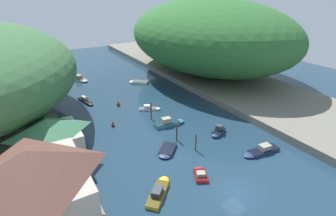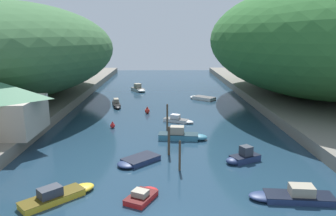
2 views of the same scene
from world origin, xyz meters
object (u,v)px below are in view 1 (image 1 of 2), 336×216
boat_small_dinghy (138,82)px  boat_open_rowboat (261,151)px  boat_moored_right (150,108)px  person_by_boathouse (79,173)px  boat_far_upstream (218,132)px  boat_yellow_tender (81,79)px  boat_white_cruiser (167,151)px  boat_red_skiff (170,123)px  channel_buoy_near (118,104)px  boathouse_shed (50,138)px  boat_mid_channel (200,174)px  boat_far_right_bank (159,191)px  boat_cabin_cruiser (86,101)px  channel_buoy_far (113,124)px  person_on_quay (75,185)px  waterfront_building (34,188)px

boat_small_dinghy → boat_open_rowboat: bearing=-137.5°
boat_moored_right → person_by_boathouse: bearing=-21.7°
boat_far_upstream → boat_yellow_tender: bearing=-9.1°
boat_yellow_tender → boat_white_cruiser: (2.68, -40.86, -0.24)m
boat_red_skiff → channel_buoy_near: 13.95m
boathouse_shed → boat_white_cruiser: size_ratio=1.78×
boat_mid_channel → boat_open_rowboat: boat_open_rowboat is taller
boat_open_rowboat → boat_yellow_tender: 50.54m
boat_far_right_bank → person_by_boathouse: size_ratio=3.13×
boat_cabin_cruiser → boat_red_skiff: bearing=107.0°
boat_moored_right → boat_yellow_tender: 26.91m
boat_far_right_bank → boat_yellow_tender: boat_yellow_tender is taller
boat_red_skiff → channel_buoy_far: bearing=-111.9°
boat_red_skiff → boat_mid_channel: bearing=-8.8°
boathouse_shed → channel_buoy_near: boathouse_shed is taller
boat_far_upstream → channel_buoy_near: bearing=0.0°
boat_far_upstream → person_on_quay: bearing=71.3°
waterfront_building → boat_far_upstream: 29.42m
boat_mid_channel → channel_buoy_near: size_ratio=3.09×
waterfront_building → boat_small_dinghy: bearing=53.4°
boat_open_rowboat → person_by_boathouse: 26.15m
boat_mid_channel → boat_cabin_cruiser: (-6.43, 32.53, 0.11)m
boat_open_rowboat → boat_far_upstream: size_ratio=1.64×
boathouse_shed → channel_buoy_near: size_ratio=7.03×
boat_mid_channel → boat_far_upstream: bearing=64.5°
boathouse_shed → waterfront_building: bearing=-104.1°
boat_mid_channel → boat_red_skiff: boat_red_skiff is taller
boat_far_upstream → boat_far_right_bank: bearing=88.0°
boat_far_upstream → channel_buoy_far: bearing=23.5°
boat_red_skiff → channel_buoy_near: (-4.82, 13.09, -0.03)m
channel_buoy_near → boat_far_right_bank: bearing=-101.2°
boat_white_cruiser → channel_buoy_near: bearing=-44.2°
boat_far_right_bank → boat_far_upstream: boat_far_upstream is taller
waterfront_building → boat_cabin_cruiser: 34.44m
boat_far_upstream → person_by_boathouse: (-23.49, -1.40, 1.90)m
boat_mid_channel → boat_open_rowboat: 11.11m
boat_small_dinghy → boat_white_cruiser: size_ratio=1.14×
boat_open_rowboat → boat_mid_channel: bearing=93.2°
channel_buoy_near → boat_mid_channel: bearing=-88.1°
boat_mid_channel → boat_open_rowboat: size_ratio=0.56×
waterfront_building → boathouse_shed: size_ratio=1.36×
waterfront_building → boat_white_cruiser: 19.76m
boat_far_right_bank → boat_mid_channel: boat_far_right_bank is taller
boathouse_shed → boat_white_cruiser: boathouse_shed is taller
boathouse_shed → person_on_quay: size_ratio=4.81×
person_on_quay → boat_open_rowboat: bearing=-114.3°
waterfront_building → channel_buoy_near: (18.07, 26.41, -5.39)m
boat_red_skiff → channel_buoy_near: bearing=-153.2°
boat_small_dinghy → boat_far_upstream: 31.27m
boat_white_cruiser → channel_buoy_far: size_ratio=4.77×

